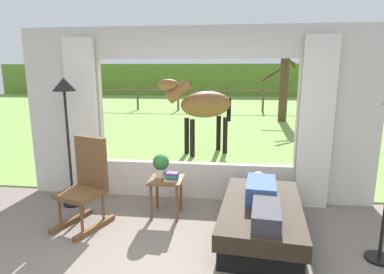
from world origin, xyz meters
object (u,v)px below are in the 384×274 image
Objects in this scene: recliner_sofa at (261,219)px; pasture_tree at (283,85)px; reclining_person at (262,197)px; horse at (203,105)px; rocking_chair at (86,183)px; potted_plant at (161,164)px; side_table at (166,185)px; book_stack at (172,176)px; floor_lamp_left at (65,104)px.

pasture_tree is (1.55, 8.88, 1.19)m from recliner_sofa.
horse reaches higher than reclining_person.
pasture_tree is at bearing 87.02° from rocking_chair.
potted_plant is 0.18× the size of horse.
reclining_person is at bearing -21.67° from side_table.
book_stack is at bearing 167.51° from recliner_sofa.
horse reaches higher than potted_plant.
rocking_chair is 0.38× the size of pasture_tree.
recliner_sofa is 3.94m from horse.
side_table is (0.95, 0.35, -0.12)m from rocking_chair.
recliner_sofa is at bearing 164.42° from horse.
rocking_chair is 1.02m from side_table.
recliner_sofa is 1.24× the size of reclining_person.
side_table is at bearing 145.16° from book_stack.
pasture_tree reaches higher than floor_lamp_left.
recliner_sofa is at bearing -18.24° from book_stack.
reclining_person is at bearing 164.23° from horse.
horse reaches higher than side_table.
book_stack is 8.96m from pasture_tree.
recliner_sofa is 0.97× the size of floor_lamp_left.
potted_plant is 0.11× the size of pasture_tree.
rocking_chair is 3.84m from horse.
reclining_person is 1.42m from potted_plant.
rocking_chair reaches higher than side_table.
recliner_sofa is 5.57× the size of potted_plant.
rocking_chair is 5.77× the size of book_stack.
recliner_sofa is 9.09m from pasture_tree.
recliner_sofa is 1.31m from side_table.
horse is 5.79m from pasture_tree.
reclining_person is at bearing -84.25° from recliner_sofa.
reclining_person is at bearing 16.51° from rocking_chair.
side_table is at bearing 40.31° from rocking_chair.
potted_plant reaches higher than side_table.
pasture_tree is (2.85, 8.39, 0.70)m from potted_plant.
pasture_tree reaches higher than side_table.
side_table is 1.80m from floor_lamp_left.
book_stack is 1.79m from floor_lamp_left.
rocking_chair is 2.15× the size of side_table.
horse is at bearing 61.83° from floor_lamp_left.
horse is at bearing 92.19° from rocking_chair.
floor_lamp_left is at bearing 170.77° from book_stack.
horse is 0.59× the size of pasture_tree.
book_stack is (-1.13, 0.42, 0.06)m from reclining_person.
side_table is (-1.22, 0.48, -0.10)m from reclining_person.
book_stack is at bearing 35.56° from rocking_chair.
rocking_chair is 0.61× the size of floor_lamp_left.
recliner_sofa is 0.60× the size of pasture_tree.
reclining_person is 1.31m from side_table.
floor_lamp_left reaches higher than recliner_sofa.
potted_plant is (-1.30, 0.54, 0.18)m from reclining_person.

